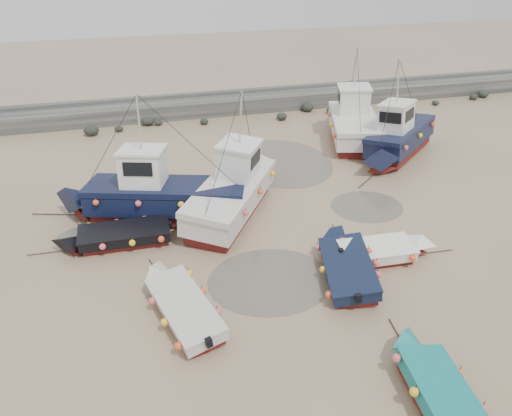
# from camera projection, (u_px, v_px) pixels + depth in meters

# --- Properties ---
(ground) EXTENTS (120.00, 120.00, 0.00)m
(ground) POSITION_uv_depth(u_px,v_px,m) (305.00, 266.00, 21.69)
(ground) COLOR tan
(ground) RESTS_ON ground
(seawall) EXTENTS (60.00, 4.92, 1.50)m
(seawall) POSITION_uv_depth(u_px,v_px,m) (211.00, 106.00, 40.02)
(seawall) COLOR slate
(seawall) RESTS_ON ground
(puddle_a) EXTENTS (5.29, 5.29, 0.01)m
(puddle_a) POSITION_uv_depth(u_px,v_px,m) (270.00, 280.00, 20.80)
(puddle_a) COLOR #5D574B
(puddle_a) RESTS_ON ground
(puddle_b) EXTENTS (3.88, 3.88, 0.01)m
(puddle_b) POSITION_uv_depth(u_px,v_px,m) (367.00, 206.00, 26.49)
(puddle_b) COLOR #5D574B
(puddle_b) RESTS_ON ground
(puddle_c) EXTENTS (3.68, 3.68, 0.01)m
(puddle_c) POSITION_uv_depth(u_px,v_px,m) (95.00, 235.00, 23.96)
(puddle_c) COLOR #5D574B
(puddle_c) RESTS_ON ground
(puddle_d) EXTENTS (6.37, 6.37, 0.01)m
(puddle_d) POSITION_uv_depth(u_px,v_px,m) (281.00, 162.00, 31.71)
(puddle_d) COLOR #5D574B
(puddle_d) RESTS_ON ground
(dinghy_0) EXTENTS (2.72, 6.60, 1.43)m
(dinghy_0) POSITION_uv_depth(u_px,v_px,m) (183.00, 302.00, 18.71)
(dinghy_0) COLOR maroon
(dinghy_0) RESTS_ON ground
(dinghy_1) EXTENTS (3.15, 6.57, 1.43)m
(dinghy_1) POSITION_uv_depth(u_px,v_px,m) (348.00, 263.00, 20.97)
(dinghy_1) COLOR maroon
(dinghy_1) RESTS_ON ground
(dinghy_2) EXTENTS (2.36, 5.79, 1.43)m
(dinghy_2) POSITION_uv_depth(u_px,v_px,m) (434.00, 384.00, 15.28)
(dinghy_2) COLOR maroon
(dinghy_2) RESTS_ON ground
(dinghy_4) EXTENTS (6.51, 2.20, 1.43)m
(dinghy_4) POSITION_uv_depth(u_px,v_px,m) (116.00, 235.00, 22.94)
(dinghy_4) COLOR maroon
(dinghy_4) RESTS_ON ground
(dinghy_5) EXTENTS (5.56, 2.15, 1.43)m
(dinghy_5) POSITION_uv_depth(u_px,v_px,m) (384.00, 249.00, 21.85)
(dinghy_5) COLOR maroon
(dinghy_5) RESTS_ON ground
(cabin_boat_0) EXTENTS (10.87, 5.38, 6.22)m
(cabin_boat_0) POSITION_uv_depth(u_px,v_px,m) (153.00, 195.00, 24.80)
(cabin_boat_0) COLOR maroon
(cabin_boat_0) RESTS_ON ground
(cabin_boat_1) EXTENTS (6.80, 9.55, 6.22)m
(cabin_boat_1) POSITION_uv_depth(u_px,v_px,m) (234.00, 187.00, 25.51)
(cabin_boat_1) COLOR maroon
(cabin_boat_1) RESTS_ON ground
(cabin_boat_2) EXTENTS (8.22, 7.10, 6.22)m
(cabin_boat_2) POSITION_uv_depth(u_px,v_px,m) (399.00, 137.00, 31.82)
(cabin_boat_2) COLOR maroon
(cabin_boat_2) RESTS_ON ground
(cabin_boat_3) EXTENTS (5.36, 10.08, 6.22)m
(cabin_boat_3) POSITION_uv_depth(u_px,v_px,m) (353.00, 120.00, 34.75)
(cabin_boat_3) COLOR maroon
(cabin_boat_3) RESTS_ON ground
(person) EXTENTS (0.81, 0.77, 1.86)m
(person) POSITION_uv_depth(u_px,v_px,m) (161.00, 210.00, 26.10)
(person) COLOR #1B1F3B
(person) RESTS_ON ground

